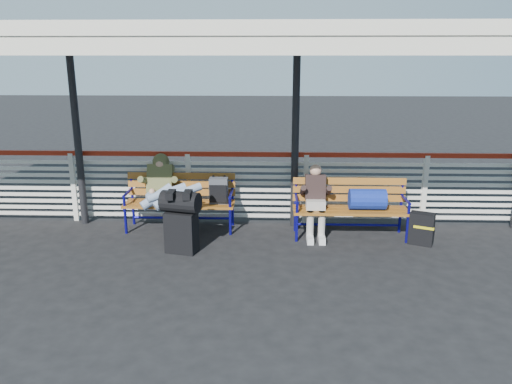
{
  "coord_description": "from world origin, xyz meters",
  "views": [
    {
      "loc": [
        1.44,
        -6.32,
        2.8
      ],
      "look_at": [
        1.19,
        1.0,
        0.79
      ],
      "focal_mm": 35.0,
      "sensor_mm": 36.0,
      "label": 1
    }
  ],
  "objects_px": {
    "bench_left": "(190,195)",
    "suitcase_side": "(422,229)",
    "traveler_man": "(166,191)",
    "bench_right": "(358,201)",
    "companion_person": "(316,200)",
    "luggage_stack": "(181,219)"
  },
  "relations": [
    {
      "from": "bench_right",
      "to": "suitcase_side",
      "type": "bearing_deg",
      "value": -18.3
    },
    {
      "from": "bench_right",
      "to": "companion_person",
      "type": "height_order",
      "value": "companion_person"
    },
    {
      "from": "luggage_stack",
      "to": "suitcase_side",
      "type": "distance_m",
      "value": 3.64
    },
    {
      "from": "luggage_stack",
      "to": "bench_right",
      "type": "height_order",
      "value": "luggage_stack"
    },
    {
      "from": "luggage_stack",
      "to": "suitcase_side",
      "type": "height_order",
      "value": "luggage_stack"
    },
    {
      "from": "companion_person",
      "to": "bench_left",
      "type": "bearing_deg",
      "value": 171.61
    },
    {
      "from": "bench_left",
      "to": "traveler_man",
      "type": "distance_m",
      "value": 0.5
    },
    {
      "from": "luggage_stack",
      "to": "bench_right",
      "type": "xyz_separation_m",
      "value": [
        2.67,
        0.75,
        0.09
      ]
    },
    {
      "from": "companion_person",
      "to": "bench_right",
      "type": "bearing_deg",
      "value": 0.88
    },
    {
      "from": "luggage_stack",
      "to": "bench_right",
      "type": "relative_size",
      "value": 0.51
    },
    {
      "from": "bench_left",
      "to": "suitcase_side",
      "type": "bearing_deg",
      "value": -9.34
    },
    {
      "from": "bench_left",
      "to": "bench_right",
      "type": "relative_size",
      "value": 1.0
    },
    {
      "from": "traveler_man",
      "to": "companion_person",
      "type": "relative_size",
      "value": 1.43
    },
    {
      "from": "luggage_stack",
      "to": "suitcase_side",
      "type": "xyz_separation_m",
      "value": [
        3.6,
        0.44,
        -0.25
      ]
    },
    {
      "from": "traveler_man",
      "to": "suitcase_side",
      "type": "relative_size",
      "value": 3.28
    },
    {
      "from": "traveler_man",
      "to": "companion_person",
      "type": "xyz_separation_m",
      "value": [
        2.35,
        0.05,
        -0.14
      ]
    },
    {
      "from": "bench_left",
      "to": "companion_person",
      "type": "relative_size",
      "value": 1.57
    },
    {
      "from": "traveler_man",
      "to": "suitcase_side",
      "type": "height_order",
      "value": "traveler_man"
    },
    {
      "from": "bench_left",
      "to": "suitcase_side",
      "type": "relative_size",
      "value": 3.61
    },
    {
      "from": "bench_right",
      "to": "companion_person",
      "type": "relative_size",
      "value": 1.57
    },
    {
      "from": "luggage_stack",
      "to": "companion_person",
      "type": "distance_m",
      "value": 2.14
    },
    {
      "from": "suitcase_side",
      "to": "bench_right",
      "type": "bearing_deg",
      "value": -173.82
    }
  ]
}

